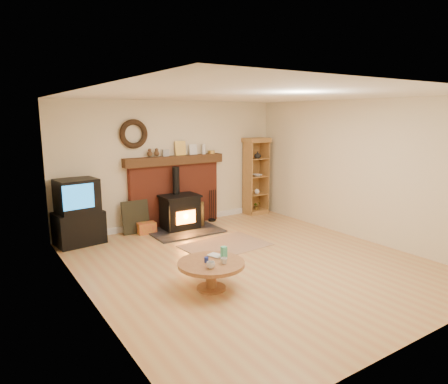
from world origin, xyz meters
TOP-DOWN VIEW (x-y plane):
  - ground at (0.00, 0.00)m, footprint 5.50×5.50m
  - room_shell at (-0.02, 0.09)m, footprint 5.02×5.52m
  - chimney_breast at (0.00, 2.67)m, footprint 2.20×0.22m
  - wood_stove at (-0.08, 2.27)m, footprint 1.40×1.00m
  - area_rug at (0.12, 0.91)m, footprint 1.55×1.12m
  - tv_unit at (-2.04, 2.47)m, footprint 0.88×0.66m
  - curio_cabinet at (2.05, 2.55)m, footprint 0.58×0.42m
  - firelog_box at (-0.77, 2.40)m, footprint 0.37×0.25m
  - leaning_painting at (-0.93, 2.55)m, footprint 0.55×0.15m
  - fire_tools at (0.81, 2.50)m, footprint 0.19×0.16m
  - coffee_table at (-1.05, -0.51)m, footprint 0.90×0.90m

SIDE VIEW (x-z plane):
  - ground at x=0.00m, z-range 0.00..0.00m
  - area_rug at x=0.12m, z-range 0.00..0.01m
  - firelog_box at x=-0.77m, z-range 0.00..0.22m
  - fire_tools at x=0.81m, z-range -0.19..0.51m
  - coffee_table at x=-1.05m, z-range 0.04..0.59m
  - leaning_painting at x=-0.93m, z-range 0.00..0.65m
  - wood_stove at x=-0.08m, z-range -0.29..0.99m
  - tv_unit at x=-2.04m, z-range -0.03..1.17m
  - chimney_breast at x=0.00m, z-range -0.09..1.69m
  - curio_cabinet at x=2.05m, z-range 0.00..1.80m
  - room_shell at x=-0.02m, z-range 0.41..3.02m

